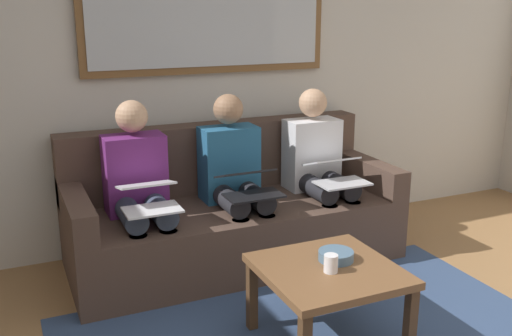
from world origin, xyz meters
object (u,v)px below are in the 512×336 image
Objects in this scene: laptop_silver at (336,171)px; laptop_black at (249,183)px; person_left at (318,165)px; laptop_white at (149,196)px; framed_mirror at (208,28)px; bowl at (336,256)px; person_right at (139,187)px; cup at (331,263)px; coffee_table at (328,278)px; couch at (231,214)px; person_middle at (235,176)px.

laptop_black is (0.64, 0.01, -0.00)m from laptop_silver.
laptop_silver is (0.00, 0.24, 0.02)m from person_left.
person_left reaches higher than laptop_white.
framed_mirror is 5.00× the size of laptop_black.
person_right is (0.76, -1.09, 0.15)m from bowl.
coffee_table is at bearing -111.64° from cup.
cup is at bearing 48.20° from bowl.
coffee_table is 1.91× the size of laptop_white.
person_left is at bearing -117.47° from coffee_table.
bowl is 0.87m from laptop_black.
person_right reaches higher than coffee_table.
person_left is at bearing 144.47° from framed_mirror.
couch is 3.30× the size of coffee_table.
laptop_silver reaches higher than coffee_table.
cup is 0.24× the size of laptop_silver.
laptop_black is at bearing 90.00° from person_middle.
framed_mirror is at bearing -90.00° from person_middle.
person_middle is (0.02, -1.20, 0.13)m from cup.
person_right is at bearing 0.00° from person_middle.
cup is at bearing 90.79° from framed_mirror.
laptop_silver is at bearing -121.39° from bowl.
cup is at bearing 124.83° from laptop_white.
couch is 0.31m from person_middle.
cup is 0.08× the size of person_middle.
laptop_black is 0.64m from laptop_white.
laptop_white is at bearing -48.07° from bowl.
laptop_silver is 0.64m from laptop_black.
cup is 1.38m from person_right.
person_left is (-0.52, -1.09, 0.15)m from bowl.
framed_mirror is 1.32m from laptop_silver.
couch is at bearing -90.00° from person_middle.
framed_mirror is at bearing -85.60° from bowl.
laptop_silver is at bearing 154.45° from couch.
framed_mirror is 1.32m from laptop_white.
cup reaches higher than bowl.
person_left is 3.22× the size of laptop_black.
laptop_silver is at bearing 132.68° from framed_mirror.
couch is 0.71m from person_left.
framed_mirror is at bearing -47.32° from laptop_silver.
laptop_silver reaches higher than cup.
person_middle is (0.64, -0.24, -0.02)m from laptop_silver.
coffee_table is 0.13m from bowl.
coffee_table is 1.32m from person_left.
framed_mirror is 5.09× the size of laptop_white.
couch is at bearing 90.00° from framed_mirror.
person_right is at bearing -59.28° from coffee_table.
couch reaches higher than laptop_black.
person_left is 1.30m from laptop_white.
coffee_table is (-0.04, 1.22, 0.06)m from couch.
laptop_black is 1.02× the size of laptop_white.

